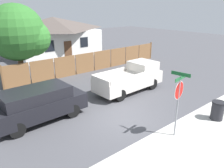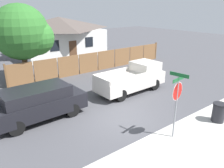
{
  "view_description": "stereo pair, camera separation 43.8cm",
  "coord_description": "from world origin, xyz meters",
  "px_view_note": "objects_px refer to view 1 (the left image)",
  "views": [
    {
      "loc": [
        -6.81,
        -7.45,
        5.51
      ],
      "look_at": [
        0.23,
        0.95,
        1.6
      ],
      "focal_mm": 35.0,
      "sensor_mm": 36.0,
      "label": 1
    },
    {
      "loc": [
        -6.47,
        -7.72,
        5.51
      ],
      "look_at": [
        0.23,
        0.95,
        1.6
      ],
      "focal_mm": 35.0,
      "sensor_mm": 36.0,
      "label": 2
    }
  ],
  "objects_px": {
    "orange_pickup": "(131,78)",
    "trash_bin": "(217,110)",
    "oak_tree": "(20,34)",
    "stop_sign": "(179,94)",
    "red_suv": "(38,103)",
    "house": "(54,36)"
  },
  "relations": [
    {
      "from": "oak_tree",
      "to": "stop_sign",
      "type": "height_order",
      "value": "oak_tree"
    },
    {
      "from": "orange_pickup",
      "to": "red_suv",
      "type": "bearing_deg",
      "value": 178.72
    },
    {
      "from": "stop_sign",
      "to": "trash_bin",
      "type": "height_order",
      "value": "stop_sign"
    },
    {
      "from": "oak_tree",
      "to": "stop_sign",
      "type": "distance_m",
      "value": 12.24
    },
    {
      "from": "red_suv",
      "to": "stop_sign",
      "type": "xyz_separation_m",
      "value": [
        4.09,
        -5.24,
        1.06
      ]
    },
    {
      "from": "house",
      "to": "trash_bin",
      "type": "bearing_deg",
      "value": -92.47
    },
    {
      "from": "house",
      "to": "stop_sign",
      "type": "height_order",
      "value": "house"
    },
    {
      "from": "orange_pickup",
      "to": "trash_bin",
      "type": "bearing_deg",
      "value": -86.26
    },
    {
      "from": "oak_tree",
      "to": "house",
      "type": "bearing_deg",
      "value": 50.71
    },
    {
      "from": "orange_pickup",
      "to": "trash_bin",
      "type": "relative_size",
      "value": 5.15
    },
    {
      "from": "orange_pickup",
      "to": "oak_tree",
      "type": "bearing_deg",
      "value": 124.88
    },
    {
      "from": "house",
      "to": "trash_bin",
      "type": "distance_m",
      "value": 20.1
    },
    {
      "from": "stop_sign",
      "to": "orange_pickup",
      "type": "bearing_deg",
      "value": 56.43
    },
    {
      "from": "house",
      "to": "trash_bin",
      "type": "xyz_separation_m",
      "value": [
        -0.86,
        -20.0,
        -1.78
      ]
    },
    {
      "from": "orange_pickup",
      "to": "stop_sign",
      "type": "xyz_separation_m",
      "value": [
        -2.43,
        -5.25,
        1.1
      ]
    },
    {
      "from": "red_suv",
      "to": "trash_bin",
      "type": "bearing_deg",
      "value": -40.59
    },
    {
      "from": "trash_bin",
      "to": "oak_tree",
      "type": "bearing_deg",
      "value": 113.44
    },
    {
      "from": "oak_tree",
      "to": "stop_sign",
      "type": "relative_size",
      "value": 1.94
    },
    {
      "from": "red_suv",
      "to": "orange_pickup",
      "type": "height_order",
      "value": "orange_pickup"
    },
    {
      "from": "house",
      "to": "trash_bin",
      "type": "relative_size",
      "value": 10.24
    },
    {
      "from": "orange_pickup",
      "to": "trash_bin",
      "type": "distance_m",
      "value": 5.79
    },
    {
      "from": "house",
      "to": "red_suv",
      "type": "height_order",
      "value": "house"
    }
  ]
}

